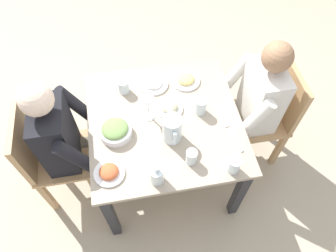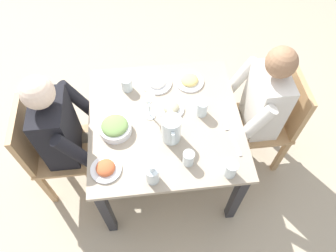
% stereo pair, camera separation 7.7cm
% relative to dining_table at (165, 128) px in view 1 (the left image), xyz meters
% --- Properties ---
extents(ground_plane, '(8.00, 8.00, 0.00)m').
position_rel_dining_table_xyz_m(ground_plane, '(0.00, 0.00, -0.60)').
color(ground_plane, tan).
extents(dining_table, '(0.99, 0.99, 0.71)m').
position_rel_dining_table_xyz_m(dining_table, '(0.00, 0.00, 0.00)').
color(dining_table, gray).
rests_on(dining_table, ground_plane).
extents(chair_near, '(0.40, 0.40, 0.88)m').
position_rel_dining_table_xyz_m(chair_near, '(0.01, -0.80, -0.11)').
color(chair_near, tan).
rests_on(chair_near, ground_plane).
extents(chair_far, '(0.40, 0.40, 0.88)m').
position_rel_dining_table_xyz_m(chair_far, '(-0.07, 0.80, -0.11)').
color(chair_far, tan).
rests_on(chair_far, ground_plane).
extents(diner_near, '(0.48, 0.53, 1.17)m').
position_rel_dining_table_xyz_m(diner_near, '(0.01, -0.60, 0.04)').
color(diner_near, black).
rests_on(diner_near, ground_plane).
extents(diner_far, '(0.48, 0.53, 1.17)m').
position_rel_dining_table_xyz_m(diner_far, '(-0.07, 0.60, 0.04)').
color(diner_far, silver).
rests_on(diner_far, ground_plane).
extents(water_pitcher, '(0.16, 0.12, 0.19)m').
position_rel_dining_table_xyz_m(water_pitcher, '(0.14, 0.02, 0.20)').
color(water_pitcher, silver).
rests_on(water_pitcher, dining_table).
extents(salad_bowl, '(0.20, 0.20, 0.09)m').
position_rel_dining_table_xyz_m(salad_bowl, '(0.05, -0.32, 0.15)').
color(salad_bowl, white).
rests_on(salad_bowl, dining_table).
extents(plate_beans, '(0.17, 0.17, 0.06)m').
position_rel_dining_table_xyz_m(plate_beans, '(-0.08, 0.05, 0.12)').
color(plate_beans, white).
rests_on(plate_beans, dining_table).
extents(plate_rice_curry, '(0.18, 0.18, 0.06)m').
position_rel_dining_table_xyz_m(plate_rice_curry, '(0.32, -0.38, 0.12)').
color(plate_rice_curry, white).
rests_on(plate_rice_curry, dining_table).
extents(plate_fries, '(0.20, 0.20, 0.05)m').
position_rel_dining_table_xyz_m(plate_fries, '(-0.30, 0.21, 0.12)').
color(plate_fries, white).
rests_on(plate_fries, dining_table).
extents(plate_yoghurt, '(0.21, 0.21, 0.05)m').
position_rel_dining_table_xyz_m(plate_yoghurt, '(-0.31, -0.02, 0.12)').
color(plate_yoghurt, white).
rests_on(plate_yoghurt, dining_table).
extents(water_glass_center, '(0.07, 0.07, 0.10)m').
position_rel_dining_table_xyz_m(water_glass_center, '(-0.29, -0.23, 0.15)').
color(water_glass_center, silver).
rests_on(water_glass_center, dining_table).
extents(water_glass_far_left, '(0.07, 0.07, 0.10)m').
position_rel_dining_table_xyz_m(water_glass_far_left, '(0.32, 0.10, 0.15)').
color(water_glass_far_left, silver).
rests_on(water_glass_far_left, dining_table).
extents(water_glass_near_right, '(0.07, 0.07, 0.11)m').
position_rel_dining_table_xyz_m(water_glass_near_right, '(0.42, 0.33, 0.16)').
color(water_glass_near_right, silver).
rests_on(water_glass_near_right, dining_table).
extents(water_glass_far_right, '(0.07, 0.07, 0.11)m').
position_rel_dining_table_xyz_m(water_glass_far_right, '(-0.02, 0.24, 0.16)').
color(water_glass_far_right, silver).
rests_on(water_glass_far_right, dining_table).
extents(wine_glass, '(0.08, 0.08, 0.20)m').
position_rel_dining_table_xyz_m(wine_glass, '(-0.04, -0.09, 0.24)').
color(wine_glass, silver).
rests_on(wine_glass, dining_table).
extents(oil_carafe, '(0.08, 0.08, 0.16)m').
position_rel_dining_table_xyz_m(oil_carafe, '(0.41, -0.11, 0.16)').
color(oil_carafe, silver).
rests_on(oil_carafe, dining_table).
extents(fork_near, '(0.17, 0.03, 0.01)m').
position_rel_dining_table_xyz_m(fork_near, '(0.04, 0.39, 0.11)').
color(fork_near, silver).
rests_on(fork_near, dining_table).
extents(knife_near, '(0.19, 0.04, 0.01)m').
position_rel_dining_table_xyz_m(knife_near, '(0.23, 0.41, 0.11)').
color(knife_near, silver).
rests_on(knife_near, dining_table).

